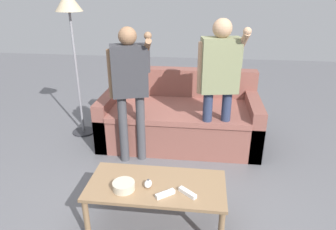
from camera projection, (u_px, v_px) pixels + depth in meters
name	position (u px, v px, depth m)	size (l,w,h in m)	color
ground_plane	(157.00, 216.00, 2.54)	(12.00, 12.00, 0.00)	slate
couch	(180.00, 118.00, 3.71)	(1.84, 0.95, 0.81)	brown
coffee_table	(156.00, 189.00, 2.32)	(1.04, 0.50, 0.39)	#997551
snack_bowl	(124.00, 186.00, 2.23)	(0.16, 0.16, 0.06)	beige
game_remote_nunchuk	(148.00, 184.00, 2.26)	(0.06, 0.09, 0.05)	white
floor_lamp	(70.00, 15.00, 3.40)	(0.31, 0.31, 1.72)	#2D2D33
player_right	(219.00, 76.00, 3.01)	(0.47, 0.30, 1.49)	#2D3856
player_left	(130.00, 81.00, 3.02)	(0.45, 0.28, 1.42)	#47474C
game_remote_wand_near	(188.00, 193.00, 2.18)	(0.14, 0.12, 0.03)	white
game_remote_wand_far	(165.00, 194.00, 2.17)	(0.14, 0.12, 0.03)	white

